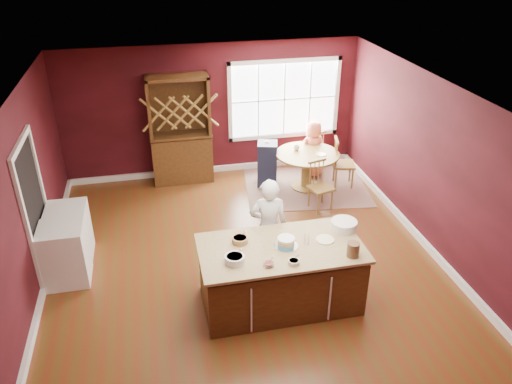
# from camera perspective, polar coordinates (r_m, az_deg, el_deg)

# --- Properties ---
(room_shell) EXTENTS (7.00, 7.00, 7.00)m
(room_shell) POSITION_cam_1_polar(r_m,az_deg,el_deg) (7.08, -1.16, 0.19)
(room_shell) COLOR #612B13
(room_shell) RESTS_ON ground
(window) EXTENTS (2.36, 0.10, 1.66)m
(window) POSITION_cam_1_polar(r_m,az_deg,el_deg) (10.46, 3.24, 10.54)
(window) COLOR white
(window) RESTS_ON room_shell
(doorway) EXTENTS (0.08, 1.26, 2.13)m
(doorway) POSITION_cam_1_polar(r_m,az_deg,el_deg) (7.86, -23.82, -2.08)
(doorway) COLOR white
(doorway) RESTS_ON room_shell
(kitchen_island) EXTENTS (2.18, 1.14, 0.92)m
(kitchen_island) POSITION_cam_1_polar(r_m,az_deg,el_deg) (6.92, 2.79, -9.58)
(kitchen_island) COLOR #3E1F0E
(kitchen_island) RESTS_ON ground
(dining_table) EXTENTS (1.24, 1.24, 0.75)m
(dining_table) POSITION_cam_1_polar(r_m,az_deg,el_deg) (9.87, 5.86, 3.29)
(dining_table) COLOR brown
(dining_table) RESTS_ON ground
(baker) EXTENTS (0.61, 0.45, 1.55)m
(baker) POSITION_cam_1_polar(r_m,az_deg,el_deg) (7.32, 1.44, -4.01)
(baker) COLOR silver
(baker) RESTS_ON ground
(layer_cake) EXTENTS (0.32, 0.32, 0.13)m
(layer_cake) POSITION_cam_1_polar(r_m,az_deg,el_deg) (6.62, 3.46, -5.73)
(layer_cake) COLOR white
(layer_cake) RESTS_ON kitchen_island
(bowl_blue) EXTENTS (0.25, 0.25, 0.10)m
(bowl_blue) POSITION_cam_1_polar(r_m,az_deg,el_deg) (6.33, -2.45, -7.67)
(bowl_blue) COLOR white
(bowl_blue) RESTS_ON kitchen_island
(bowl_yellow) EXTENTS (0.22, 0.22, 0.08)m
(bowl_yellow) POSITION_cam_1_polar(r_m,az_deg,el_deg) (6.69, -1.84, -5.50)
(bowl_yellow) COLOR olive
(bowl_yellow) RESTS_ON kitchen_island
(bowl_pink) EXTENTS (0.14, 0.14, 0.05)m
(bowl_pink) POSITION_cam_1_polar(r_m,az_deg,el_deg) (6.27, 1.45, -8.28)
(bowl_pink) COLOR silver
(bowl_pink) RESTS_ON kitchen_island
(bowl_olive) EXTENTS (0.15, 0.15, 0.06)m
(bowl_olive) POSITION_cam_1_polar(r_m,az_deg,el_deg) (6.32, 4.34, -7.99)
(bowl_olive) COLOR beige
(bowl_olive) RESTS_ON kitchen_island
(drinking_glass) EXTENTS (0.08, 0.08, 0.15)m
(drinking_glass) POSITION_cam_1_polar(r_m,az_deg,el_deg) (6.67, 5.81, -5.42)
(drinking_glass) COLOR white
(drinking_glass) RESTS_ON kitchen_island
(dinner_plate) EXTENTS (0.25, 0.25, 0.02)m
(dinner_plate) POSITION_cam_1_polar(r_m,az_deg,el_deg) (6.82, 7.90, -5.41)
(dinner_plate) COLOR #F3F0B9
(dinner_plate) RESTS_ON kitchen_island
(white_tub) EXTENTS (0.37, 0.37, 0.13)m
(white_tub) POSITION_cam_1_polar(r_m,az_deg,el_deg) (7.07, 10.01, -3.73)
(white_tub) COLOR silver
(white_tub) RESTS_ON kitchen_island
(stoneware_crock) EXTENTS (0.16, 0.16, 0.20)m
(stoneware_crock) POSITION_cam_1_polar(r_m,az_deg,el_deg) (6.53, 11.04, -6.47)
(stoneware_crock) COLOR brown
(stoneware_crock) RESTS_ON kitchen_island
(rug) EXTENTS (2.61, 2.14, 0.01)m
(rug) POSITION_cam_1_polar(r_m,az_deg,el_deg) (10.10, 5.71, 0.57)
(rug) COLOR brown
(rug) RESTS_ON ground
(chair_east) EXTENTS (0.50, 0.51, 1.02)m
(chair_east) POSITION_cam_1_polar(r_m,az_deg,el_deg) (10.08, 10.05, 3.36)
(chair_east) COLOR brown
(chair_east) RESTS_ON ground
(chair_south) EXTENTS (0.48, 0.47, 0.94)m
(chair_south) POSITION_cam_1_polar(r_m,az_deg,el_deg) (9.17, 7.45, 0.69)
(chair_south) COLOR #95491F
(chair_south) RESTS_ON ground
(chair_north) EXTENTS (0.45, 0.44, 0.91)m
(chair_north) POSITION_cam_1_polar(r_m,az_deg,el_deg) (10.73, 6.53, 4.91)
(chair_north) COLOR #956029
(chair_north) RESTS_ON ground
(seated_woman) EXTENTS (0.67, 0.54, 1.20)m
(seated_woman) POSITION_cam_1_polar(r_m,az_deg,el_deg) (10.37, 6.51, 4.90)
(seated_woman) COLOR #EE795A
(seated_woman) RESTS_ON ground
(high_chair) EXTENTS (0.47, 0.47, 0.95)m
(high_chair) POSITION_cam_1_polar(r_m,az_deg,el_deg) (9.98, 1.30, 3.33)
(high_chair) COLOR black
(high_chair) RESTS_ON ground
(toddler) EXTENTS (0.18, 0.14, 0.26)m
(toddler) POSITION_cam_1_polar(r_m,az_deg,el_deg) (9.88, 1.15, 5.20)
(toddler) COLOR #8CA5BF
(toddler) RESTS_ON high_chair
(table_plate) EXTENTS (0.20, 0.20, 0.01)m
(table_plate) POSITION_cam_1_polar(r_m,az_deg,el_deg) (9.74, 7.45, 4.28)
(table_plate) COLOR beige
(table_plate) RESTS_ON dining_table
(table_cup) EXTENTS (0.13, 0.13, 0.10)m
(table_cup) POSITION_cam_1_polar(r_m,az_deg,el_deg) (9.89, 4.65, 5.06)
(table_cup) COLOR silver
(table_cup) RESTS_ON dining_table
(hutch) EXTENTS (1.19, 0.50, 2.18)m
(hutch) POSITION_cam_1_polar(r_m,az_deg,el_deg) (10.03, -8.64, 6.98)
(hutch) COLOR #311B0F
(hutch) RESTS_ON ground
(washer) EXTENTS (0.62, 0.60, 0.91)m
(washer) POSITION_cam_1_polar(r_m,az_deg,el_deg) (7.81, -21.01, -6.65)
(washer) COLOR silver
(washer) RESTS_ON ground
(dryer) EXTENTS (0.60, 0.58, 0.88)m
(dryer) POSITION_cam_1_polar(r_m,az_deg,el_deg) (8.35, -20.51, -4.26)
(dryer) COLOR silver
(dryer) RESTS_ON ground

